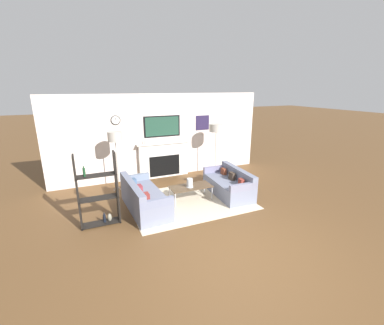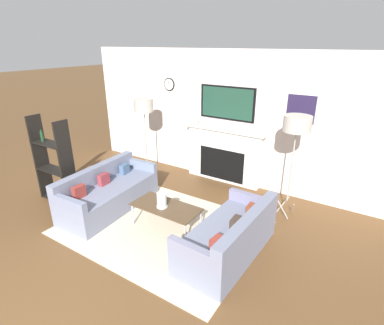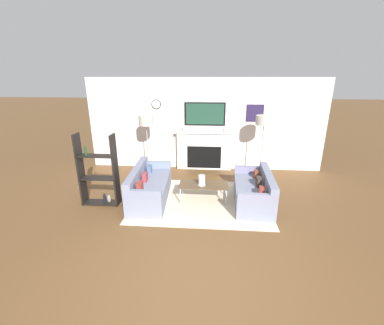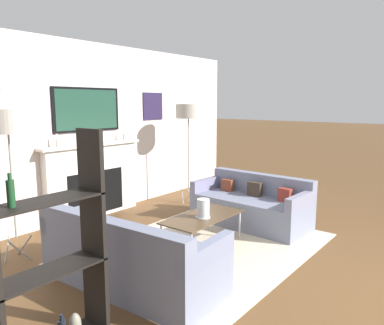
{
  "view_description": "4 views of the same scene",
  "coord_description": "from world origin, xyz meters",
  "px_view_note": "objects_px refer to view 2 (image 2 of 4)",
  "views": [
    {
      "loc": [
        -2.41,
        -3.26,
        2.88
      ],
      "look_at": [
        0.16,
        2.61,
        1.0
      ],
      "focal_mm": 24.0,
      "sensor_mm": 36.0,
      "label": 1
    },
    {
      "loc": [
        2.63,
        -0.78,
        2.82
      ],
      "look_at": [
        0.22,
        3.0,
        1.0
      ],
      "focal_mm": 28.0,
      "sensor_mm": 36.0,
      "label": 2
    },
    {
      "loc": [
        0.22,
        -2.89,
        2.75
      ],
      "look_at": [
        -0.22,
        2.67,
        0.85
      ],
      "focal_mm": 24.0,
      "sensor_mm": 36.0,
      "label": 3
    },
    {
      "loc": [
        -3.53,
        -0.19,
        1.8
      ],
      "look_at": [
        0.3,
        2.84,
        1.0
      ],
      "focal_mm": 35.0,
      "sensor_mm": 36.0,
      "label": 4
    }
  ],
  "objects_px": {
    "floor_lamp_right": "(297,125)",
    "hurricane_candle": "(162,201)",
    "coffee_table": "(166,208)",
    "floor_lamp_left": "(144,106)",
    "shelf_unit": "(54,165)",
    "couch_right": "(230,238)",
    "couch_left": "(108,194)"
  },
  "relations": [
    {
      "from": "floor_lamp_right",
      "to": "hurricane_candle",
      "type": "bearing_deg",
      "value": -136.27
    },
    {
      "from": "coffee_table",
      "to": "floor_lamp_left",
      "type": "distance_m",
      "value": 2.49
    },
    {
      "from": "hurricane_candle",
      "to": "shelf_unit",
      "type": "height_order",
      "value": "shelf_unit"
    },
    {
      "from": "couch_right",
      "to": "hurricane_candle",
      "type": "height_order",
      "value": "couch_right"
    },
    {
      "from": "coffee_table",
      "to": "shelf_unit",
      "type": "bearing_deg",
      "value": -171.18
    },
    {
      "from": "shelf_unit",
      "to": "floor_lamp_left",
      "type": "bearing_deg",
      "value": 70.26
    },
    {
      "from": "couch_left",
      "to": "hurricane_candle",
      "type": "bearing_deg",
      "value": 0.31
    },
    {
      "from": "couch_right",
      "to": "shelf_unit",
      "type": "relative_size",
      "value": 1.07
    },
    {
      "from": "floor_lamp_right",
      "to": "coffee_table",
      "type": "bearing_deg",
      "value": -136.23
    },
    {
      "from": "floor_lamp_right",
      "to": "shelf_unit",
      "type": "bearing_deg",
      "value": -154.57
    },
    {
      "from": "hurricane_candle",
      "to": "floor_lamp_right",
      "type": "xyz_separation_m",
      "value": [
        1.56,
        1.49,
        1.11
      ]
    },
    {
      "from": "hurricane_candle",
      "to": "floor_lamp_right",
      "type": "distance_m",
      "value": 2.42
    },
    {
      "from": "couch_left",
      "to": "coffee_table",
      "type": "relative_size",
      "value": 1.71
    },
    {
      "from": "couch_left",
      "to": "hurricane_candle",
      "type": "distance_m",
      "value": 1.24
    },
    {
      "from": "couch_right",
      "to": "floor_lamp_right",
      "type": "height_order",
      "value": "floor_lamp_right"
    },
    {
      "from": "coffee_table",
      "to": "floor_lamp_left",
      "type": "bearing_deg",
      "value": 138.4
    },
    {
      "from": "couch_left",
      "to": "floor_lamp_right",
      "type": "distance_m",
      "value": 3.42
    },
    {
      "from": "couch_right",
      "to": "coffee_table",
      "type": "distance_m",
      "value": 1.15
    },
    {
      "from": "couch_right",
      "to": "floor_lamp_left",
      "type": "bearing_deg",
      "value": 151.7
    },
    {
      "from": "coffee_table",
      "to": "shelf_unit",
      "type": "height_order",
      "value": "shelf_unit"
    },
    {
      "from": "coffee_table",
      "to": "couch_right",
      "type": "bearing_deg",
      "value": -2.32
    },
    {
      "from": "couch_left",
      "to": "shelf_unit",
      "type": "xyz_separation_m",
      "value": [
        -1.02,
        -0.31,
        0.44
      ]
    },
    {
      "from": "hurricane_candle",
      "to": "shelf_unit",
      "type": "bearing_deg",
      "value": -172.02
    },
    {
      "from": "couch_right",
      "to": "coffee_table",
      "type": "height_order",
      "value": "couch_right"
    },
    {
      "from": "couch_left",
      "to": "floor_lamp_right",
      "type": "relative_size",
      "value": 1.07
    },
    {
      "from": "hurricane_candle",
      "to": "floor_lamp_left",
      "type": "xyz_separation_m",
      "value": [
        -1.59,
        1.49,
        1.06
      ]
    },
    {
      "from": "hurricane_candle",
      "to": "coffee_table",
      "type": "bearing_deg",
      "value": 42.33
    },
    {
      "from": "coffee_table",
      "to": "floor_lamp_left",
      "type": "height_order",
      "value": "floor_lamp_left"
    },
    {
      "from": "couch_left",
      "to": "hurricane_candle",
      "type": "height_order",
      "value": "couch_left"
    },
    {
      "from": "couch_right",
      "to": "coffee_table",
      "type": "relative_size",
      "value": 1.55
    },
    {
      "from": "couch_left",
      "to": "floor_lamp_right",
      "type": "xyz_separation_m",
      "value": [
        2.77,
        1.5,
        1.33
      ]
    },
    {
      "from": "couch_left",
      "to": "coffee_table",
      "type": "bearing_deg",
      "value": 2.14
    }
  ]
}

